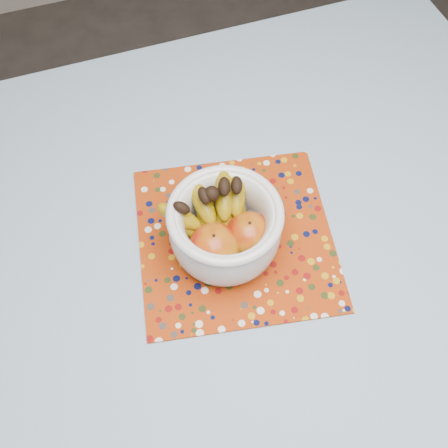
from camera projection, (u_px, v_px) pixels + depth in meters
The scene contains 4 objects.
table at pixel (267, 311), 0.96m from camera, with size 1.20×1.20×0.75m.
tablecloth at pixel (271, 293), 0.89m from camera, with size 1.32×1.32×0.01m, color #5E849E.
placemat at pixel (235, 238), 0.94m from camera, with size 0.34×0.34×0.00m, color #8F2B07.
fruit_bowl at pixel (221, 224), 0.88m from camera, with size 0.22×0.20×0.14m.
Camera 1 is at (-0.19, -0.31, 1.58)m, focal length 42.00 mm.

